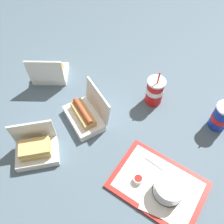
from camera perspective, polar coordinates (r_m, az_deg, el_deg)
name	(u,v)px	position (r m, az deg, el deg)	size (l,w,h in m)	color
ground_plane	(107,124)	(1.21, -1.06, -2.77)	(3.20, 3.20, 0.00)	#4C6070
food_tray	(158,185)	(1.08, 10.52, -16.08)	(0.39, 0.30, 0.01)	red
cake_container	(169,189)	(1.04, 12.91, -16.72)	(0.12, 0.12, 0.08)	black
ketchup_cup	(138,179)	(1.06, 5.99, -15.04)	(0.04, 0.04, 0.02)	white
napkin_stack	(154,202)	(1.05, 9.66, -19.56)	(0.10, 0.10, 0.00)	white
plastic_fork	(156,164)	(1.11, 9.97, -11.56)	(0.11, 0.01, 0.01)	white
clamshell_hotdog_left	(50,72)	(1.42, -13.99, 8.87)	(0.23, 0.22, 0.18)	white
clamshell_sandwich_front	(36,150)	(1.14, -16.91, -8.22)	(0.23, 0.22, 0.17)	white
clamshell_hotdog_corner	(85,115)	(1.20, -6.13, -0.67)	(0.26, 0.24, 0.17)	white
soda_cup_back	(155,91)	(1.25, 9.76, 4.75)	(0.09, 0.09, 0.21)	red
soda_cup_center	(221,117)	(1.25, 23.68, -0.98)	(0.09, 0.09, 0.20)	#1938B7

